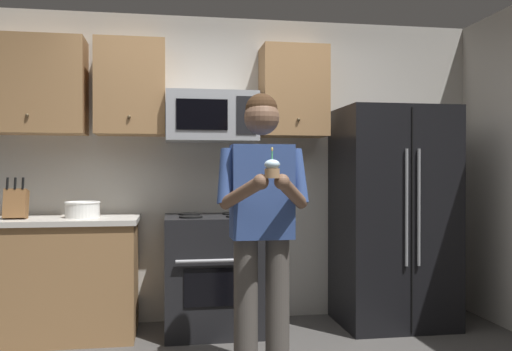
# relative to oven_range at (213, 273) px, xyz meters

# --- Properties ---
(wall_back) EXTENTS (4.40, 0.10, 2.60)m
(wall_back) POSITION_rel_oven_range_xyz_m (0.15, 0.39, 0.84)
(wall_back) COLOR beige
(wall_back) RESTS_ON ground
(oven_range) EXTENTS (0.76, 0.70, 0.93)m
(oven_range) POSITION_rel_oven_range_xyz_m (0.00, 0.00, 0.00)
(oven_range) COLOR black
(oven_range) RESTS_ON ground
(microwave) EXTENTS (0.74, 0.41, 0.40)m
(microwave) POSITION_rel_oven_range_xyz_m (0.00, 0.12, 1.26)
(microwave) COLOR #9EA0A5
(refrigerator) EXTENTS (0.90, 0.75, 1.80)m
(refrigerator) POSITION_rel_oven_range_xyz_m (1.50, -0.04, 0.44)
(refrigerator) COLOR black
(refrigerator) RESTS_ON ground
(cabinet_row_upper) EXTENTS (2.78, 0.36, 0.76)m
(cabinet_row_upper) POSITION_rel_oven_range_xyz_m (-0.57, 0.17, 1.49)
(cabinet_row_upper) COLOR #9E7247
(counter_left) EXTENTS (1.44, 0.66, 0.92)m
(counter_left) POSITION_rel_oven_range_xyz_m (-1.30, 0.02, 0.00)
(counter_left) COLOR #9E7247
(counter_left) RESTS_ON ground
(knife_block) EXTENTS (0.16, 0.15, 0.32)m
(knife_block) POSITION_rel_oven_range_xyz_m (-1.48, -0.03, 0.57)
(knife_block) COLOR brown
(knife_block) RESTS_ON counter_left
(bowl_large_white) EXTENTS (0.27, 0.27, 0.12)m
(bowl_large_white) POSITION_rel_oven_range_xyz_m (-1.00, 0.02, 0.52)
(bowl_large_white) COLOR white
(bowl_large_white) RESTS_ON counter_left
(person) EXTENTS (0.60, 0.48, 1.76)m
(person) POSITION_rel_oven_range_xyz_m (0.22, -1.01, 0.53)
(person) COLOR #4C4742
(person) RESTS_ON ground
(cupcake) EXTENTS (0.09, 0.09, 0.17)m
(cupcake) POSITION_rel_oven_range_xyz_m (0.22, -1.34, 0.83)
(cupcake) COLOR #A87F56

